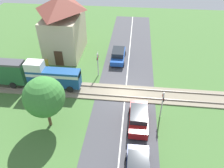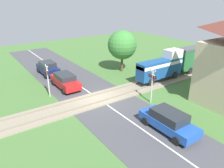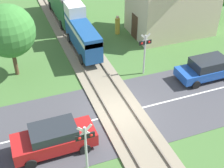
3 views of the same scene
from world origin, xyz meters
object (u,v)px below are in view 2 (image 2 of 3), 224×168
crossing_signal_east_approach (152,82)px  car_far_side (169,121)px  train (184,60)px  car_behind_queue (48,68)px  pedestrian_by_station (202,81)px  car_near_crossing (65,81)px  crossing_signal_west_approach (48,77)px

crossing_signal_east_approach → car_far_side: bearing=-28.2°
train → crossing_signal_east_approach: bearing=-69.3°
car_behind_queue → car_far_side: bearing=9.8°
crossing_signal_east_approach → pedestrian_by_station: size_ratio=1.87×
car_behind_queue → pedestrian_by_station: pedestrian_by_station is taller
car_near_crossing → crossing_signal_west_approach: crossing_signal_west_approach is taller
crossing_signal_west_approach → car_far_side: bearing=25.8°
pedestrian_by_station → train: bearing=154.7°
train → car_behind_queue: 16.49m
train → pedestrian_by_station: (3.83, -1.81, -1.10)m
train → crossing_signal_east_approach: 9.04m
car_near_crossing → car_behind_queue: car_behind_queue is taller
train → car_near_crossing: train is taller
car_near_crossing → car_behind_queue: (-5.18, 0.00, 0.01)m
car_near_crossing → car_far_side: car_near_crossing is taller
car_behind_queue → crossing_signal_west_approach: size_ratio=1.23×
train → car_far_side: size_ratio=3.08×
car_near_crossing → car_far_side: bearing=14.1°
train → car_behind_queue: bearing=-125.3°
train → car_near_crossing: bearing=-107.8°
car_near_crossing → car_far_side: (11.45, 2.88, -0.02)m
crossing_signal_west_approach → crossing_signal_east_approach: (6.40, 7.09, 0.00)m
car_behind_queue → car_near_crossing: bearing=0.0°
crossing_signal_west_approach → pedestrian_by_station: crossing_signal_west_approach is taller
crossing_signal_east_approach → pedestrian_by_station: crossing_signal_east_approach is taller
car_far_side → car_near_crossing: bearing=-165.9°
car_far_side → crossing_signal_east_approach: 4.62m
car_near_crossing → car_far_side: 11.80m
train → crossing_signal_west_approach: 15.87m
car_behind_queue → crossing_signal_east_approach: bearing=21.4°
car_near_crossing → pedestrian_by_station: size_ratio=2.54×
car_behind_queue → pedestrian_by_station: bearing=41.1°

